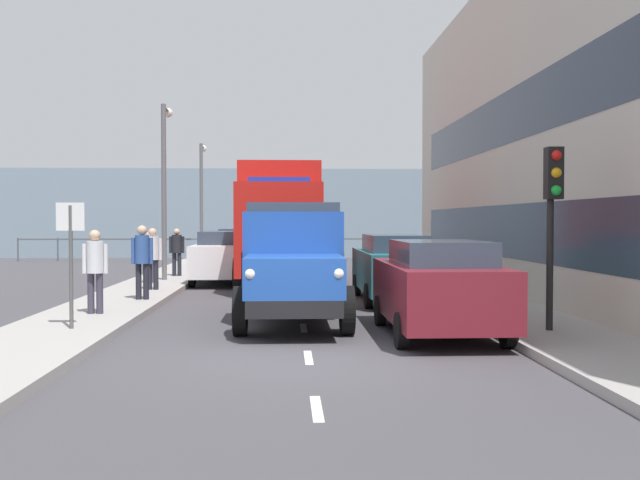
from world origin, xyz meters
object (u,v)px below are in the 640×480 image
car_maroon_kerbside_near (438,286)px  lamp_post_promenade (165,174)px  pedestrian_couple_b (177,248)px  pedestrian_with_bag (95,264)px  car_white_oppositeside_0 (224,256)px  pedestrian_near_railing (142,256)px  lorry_cargo_red (280,221)px  traffic_light_near (553,198)px  car_navy_oppositeside_1 (238,248)px  pedestrian_by_lamp (149,253)px  car_teal_kerbside_1 (393,267)px  pedestrian_strolling (153,253)px  truck_vintage_blue (293,266)px  lamp_post_far (202,190)px  street_sign (71,243)px

car_maroon_kerbside_near → lamp_post_promenade: lamp_post_promenade is taller
pedestrian_couple_b → pedestrian_with_bag: bearing=89.2°
car_white_oppositeside_0 → pedestrian_near_railing: bearing=76.9°
lorry_cargo_red → traffic_light_near: lorry_cargo_red is taller
car_navy_oppositeside_1 → pedestrian_by_lamp: bearing=75.5°
car_teal_kerbside_1 → traffic_light_near: traffic_light_near is taller
car_white_oppositeside_0 → pedestrian_strolling: 4.07m
truck_vintage_blue → pedestrian_near_railing: 4.99m
car_maroon_kerbside_near → lamp_post_promenade: (6.70, -10.88, 2.71)m
lamp_post_far → truck_vintage_blue: bearing=101.7°
pedestrian_with_bag → pedestrian_couple_b: size_ratio=1.05×
lorry_cargo_red → car_teal_kerbside_1: bearing=121.1°
car_maroon_kerbside_near → car_navy_oppositeside_1: same height
lamp_post_promenade → pedestrian_with_bag: bearing=90.1°
car_navy_oppositeside_1 → pedestrian_near_railing: size_ratio=2.25×
car_maroon_kerbside_near → car_navy_oppositeside_1: 18.57m
car_teal_kerbside_1 → pedestrian_by_lamp: (6.97, -4.14, 0.18)m
lorry_cargo_red → car_white_oppositeside_0: (1.87, -0.77, -1.18)m
lamp_post_promenade → street_sign: lamp_post_promenade is taller
pedestrian_with_bag → pedestrian_by_lamp: pedestrian_with_bag is taller
pedestrian_strolling → lamp_post_far: size_ratio=0.31×
truck_vintage_blue → street_sign: truck_vintage_blue is taller
traffic_light_near → street_sign: (8.47, -0.68, -0.79)m
truck_vintage_blue → pedestrian_strolling: bearing=-56.7°
lorry_cargo_red → lamp_post_promenade: lamp_post_promenade is taller
pedestrian_with_bag → pedestrian_by_lamp: (0.28, -7.34, -0.10)m
car_teal_kerbside_1 → pedestrian_strolling: 6.75m
lorry_cargo_red → street_sign: 10.75m
car_navy_oppositeside_1 → pedestrian_by_lamp: (2.16, 8.36, 0.18)m
car_navy_oppositeside_1 → car_maroon_kerbside_near: bearing=105.0°
lorry_cargo_red → car_navy_oppositeside_1: size_ratio=2.01×
pedestrian_near_railing → pedestrian_by_lamp: size_ratio=1.14×
pedestrian_near_railing → street_sign: (0.32, 4.68, 0.46)m
pedestrian_by_lamp → car_white_oppositeside_0: bearing=-145.4°
lamp_post_far → car_white_oppositeside_0: bearing=100.5°
car_maroon_kerbside_near → car_teal_kerbside_1: 5.44m
pedestrian_strolling → pedestrian_near_railing: bearing=94.8°
pedestrian_with_bag → pedestrian_couple_b: bearing=-90.8°
pedestrian_couple_b → lamp_post_far: lamp_post_far is taller
pedestrian_with_bag → car_maroon_kerbside_near: bearing=161.5°
pedestrian_strolling → truck_vintage_blue: bearing=123.3°
car_white_oppositeside_0 → street_sign: 11.05m
street_sign → pedestrian_by_lamp: bearing=-87.6°
car_teal_kerbside_1 → car_navy_oppositeside_1: bearing=-69.0°
lorry_cargo_red → pedestrian_strolling: 4.68m
car_teal_kerbside_1 → lamp_post_far: size_ratio=0.82×
lamp_post_promenade → lamp_post_far: (0.04, -10.62, -0.07)m
pedestrian_strolling → traffic_light_near: bearing=136.8°
pedestrian_with_bag → street_sign: bearing=93.3°
car_white_oppositeside_0 → pedestrian_strolling: pedestrian_strolling is taller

